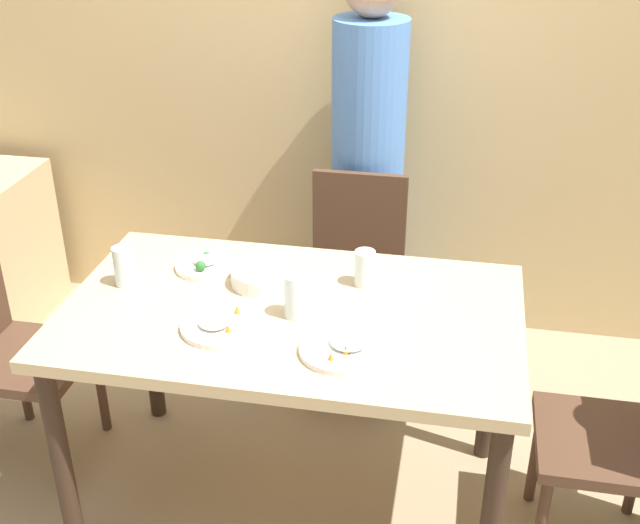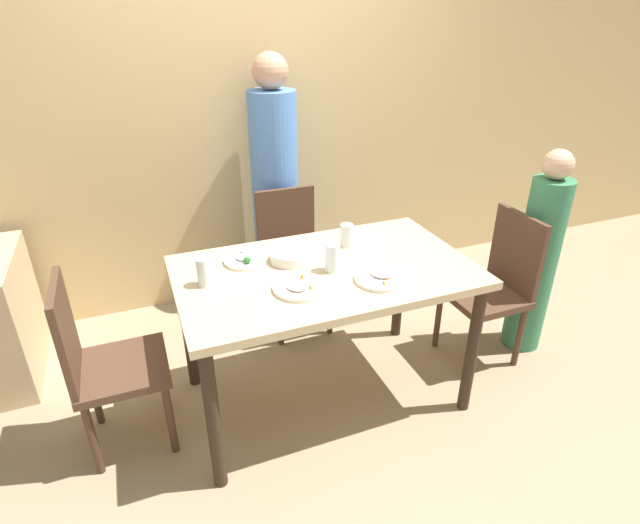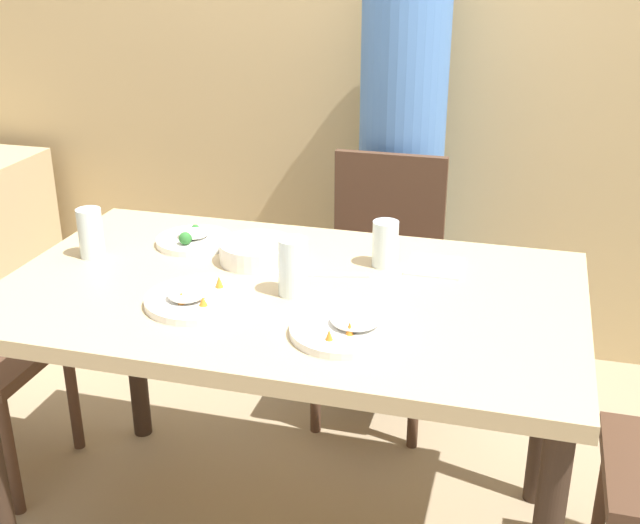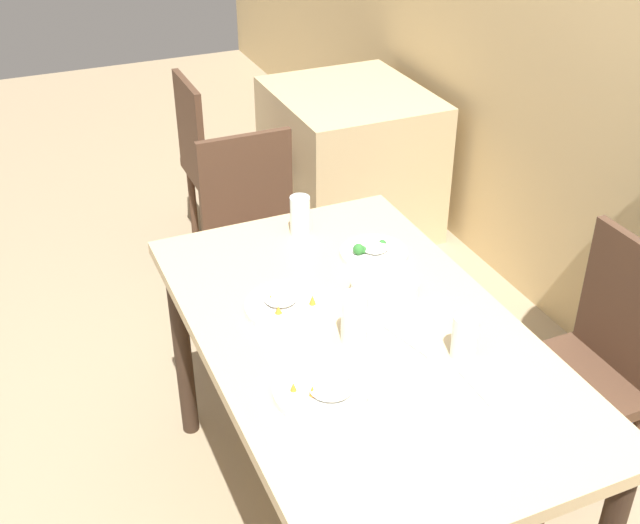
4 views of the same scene
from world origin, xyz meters
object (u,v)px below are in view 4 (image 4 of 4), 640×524
object	(u,v)px
bowl_curry	(385,287)
plate_rice_adult	(323,389)
glass_water_tall	(354,317)
chair_adult_spot	(588,365)

from	to	relation	value
bowl_curry	plate_rice_adult	distance (m)	0.46
bowl_curry	glass_water_tall	xyz separation A→B (m)	(0.15, -0.17, 0.04)
bowl_curry	plate_rice_adult	size ratio (longest dim) A/B	0.83
glass_water_tall	plate_rice_adult	bearing A→B (deg)	-44.15
chair_adult_spot	glass_water_tall	size ratio (longest dim) A/B	6.37
chair_adult_spot	plate_rice_adult	bearing A→B (deg)	-83.57
bowl_curry	glass_water_tall	size ratio (longest dim) A/B	1.40
bowl_curry	glass_water_tall	distance (m)	0.23
glass_water_tall	bowl_curry	bearing A→B (deg)	131.68
bowl_curry	plate_rice_adult	world-z (taller)	bowl_curry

